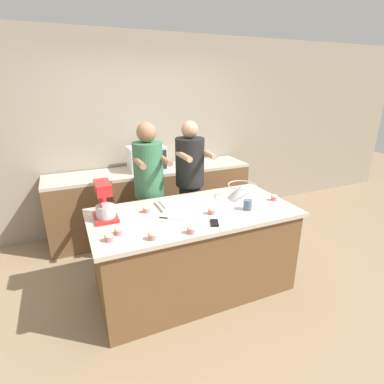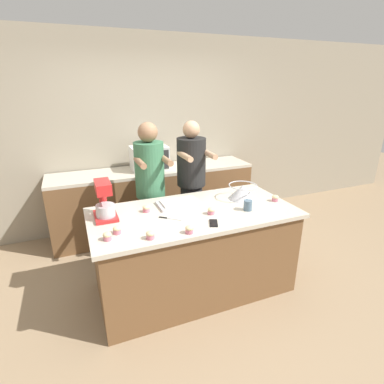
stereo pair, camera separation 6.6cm
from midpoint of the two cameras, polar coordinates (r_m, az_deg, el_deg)
The scene contains 20 objects.
ground_plane at distance 3.37m, azimuth 0.92°, elevation -17.52°, with size 16.00×16.00×0.00m, color #937A5B.
back_wall at distance 4.43m, azimuth -8.31°, elevation 10.74°, with size 10.00×0.06×2.70m.
island_counter at distance 3.12m, azimuth 0.96°, elevation -11.05°, with size 1.99×0.97×0.88m.
back_counter at distance 4.34m, azimuth -6.58°, elevation -1.54°, with size 2.80×0.60×0.93m.
person_left at distance 3.44m, azimuth -7.32°, elevation -0.01°, with size 0.34×0.50×1.67m.
person_right at distance 3.60m, azimuth 0.41°, elevation 0.88°, with size 0.35×0.51×1.66m.
stand_mixer at distance 2.82m, azimuth -15.72°, elevation -1.83°, with size 0.20×0.30×0.35m.
mixing_bowl at distance 3.24m, azimuth 10.18°, elevation 0.11°, with size 0.30×0.30×0.16m.
baking_tray at distance 3.05m, azimuth -1.88°, elevation -2.12°, with size 0.43×0.27×0.04m.
microwave_oven at distance 4.14m, azimuth -7.67°, elevation 6.43°, with size 0.49×0.33×0.32m.
cell_phone at distance 2.67m, azimuth 4.84°, elevation -5.92°, with size 0.12×0.16×0.01m.
drinking_glass at distance 2.97m, azimuth 11.22°, elevation -2.50°, with size 0.08×0.08×0.10m.
knife at distance 2.76m, azimuth -3.77°, elevation -5.02°, with size 0.18×0.15×0.01m.
cupcake_0 at distance 2.55m, azimuth -13.36°, elevation -7.03°, with size 0.07×0.07×0.07m.
cupcake_1 at distance 3.27m, azimuth 16.13°, elevation -1.12°, with size 0.07×0.07×0.07m.
cupcake_2 at distance 2.42m, azimuth -7.17°, elevation -8.13°, with size 0.07×0.07×0.07m.
cupcake_3 at distance 2.47m, azimuth -15.08°, elevation -8.12°, with size 0.07×0.07×0.07m.
cupcake_4 at distance 2.49m, azimuth 0.26°, elevation -7.14°, with size 0.07×0.07×0.07m.
cupcake_5 at distance 2.84m, azimuth 4.34°, elevation -3.59°, with size 0.07×0.07×0.07m.
cupcake_6 at distance 2.91m, azimuth -8.06°, elevation -3.15°, with size 0.07×0.07×0.07m.
Camera 2 is at (-1.03, -2.46, 2.05)m, focal length 28.00 mm.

